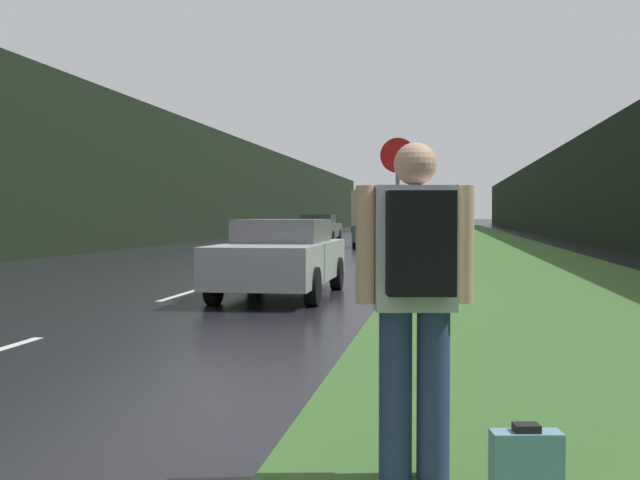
{
  "coord_description": "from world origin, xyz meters",
  "views": [
    {
      "loc": [
        4.72,
        -0.03,
        1.45
      ],
      "look_at": [
        2.19,
        16.3,
        0.93
      ],
      "focal_mm": 45.0,
      "sensor_mm": 36.0,
      "label": 1
    }
  ],
  "objects_px": {
    "car_passing_near": "(281,257)",
    "delivery_truck": "(368,210)",
    "stop_sign": "(398,203)",
    "suitcase": "(526,461)",
    "car_oncoming": "(319,228)",
    "car_passing_far": "(378,231)",
    "hitchhiker_with_backpack": "(416,289)"
  },
  "relations": [
    {
      "from": "car_oncoming",
      "to": "car_passing_near",
      "type": "bearing_deg",
      "value": -82.51
    },
    {
      "from": "hitchhiker_with_backpack",
      "to": "car_passing_near",
      "type": "bearing_deg",
      "value": 95.68
    },
    {
      "from": "suitcase",
      "to": "stop_sign",
      "type": "bearing_deg",
      "value": 87.27
    },
    {
      "from": "suitcase",
      "to": "car_oncoming",
      "type": "distance_m",
      "value": 38.59
    },
    {
      "from": "car_oncoming",
      "to": "delivery_truck",
      "type": "xyz_separation_m",
      "value": [
        0.0,
        28.16,
        1.11
      ]
    },
    {
      "from": "stop_sign",
      "to": "delivery_truck",
      "type": "bearing_deg",
      "value": 95.84
    },
    {
      "from": "car_passing_near",
      "to": "car_passing_far",
      "type": "bearing_deg",
      "value": -90.0
    },
    {
      "from": "suitcase",
      "to": "car_oncoming",
      "type": "height_order",
      "value": "car_oncoming"
    },
    {
      "from": "hitchhiker_with_backpack",
      "to": "delivery_truck",
      "type": "relative_size",
      "value": 0.26
    },
    {
      "from": "stop_sign",
      "to": "delivery_truck",
      "type": "relative_size",
      "value": 0.39
    },
    {
      "from": "hitchhiker_with_backpack",
      "to": "stop_sign",
      "type": "bearing_deg",
      "value": 83.87
    },
    {
      "from": "car_passing_near",
      "to": "car_passing_far",
      "type": "height_order",
      "value": "car_passing_far"
    },
    {
      "from": "delivery_truck",
      "to": "hitchhiker_with_backpack",
      "type": "bearing_deg",
      "value": -84.44
    },
    {
      "from": "car_oncoming",
      "to": "delivery_truck",
      "type": "bearing_deg",
      "value": 90.0
    },
    {
      "from": "stop_sign",
      "to": "delivery_truck",
      "type": "height_order",
      "value": "delivery_truck"
    },
    {
      "from": "car_passing_near",
      "to": "delivery_truck",
      "type": "xyz_separation_m",
      "value": [
        -3.7,
        56.32,
        1.16
      ]
    },
    {
      "from": "suitcase",
      "to": "car_passing_far",
      "type": "xyz_separation_m",
      "value": [
        -3.3,
        31.4,
        0.59
      ]
    },
    {
      "from": "hitchhiker_with_backpack",
      "to": "suitcase",
      "type": "bearing_deg",
      "value": -16.46
    },
    {
      "from": "car_passing_far",
      "to": "delivery_truck",
      "type": "xyz_separation_m",
      "value": [
        -3.7,
        34.71,
        1.11
      ]
    },
    {
      "from": "hitchhiker_with_backpack",
      "to": "car_passing_far",
      "type": "height_order",
      "value": "hitchhiker_with_backpack"
    },
    {
      "from": "stop_sign",
      "to": "car_passing_far",
      "type": "distance_m",
      "value": 21.97
    },
    {
      "from": "suitcase",
      "to": "car_passing_far",
      "type": "distance_m",
      "value": 31.58
    },
    {
      "from": "hitchhiker_with_backpack",
      "to": "suitcase",
      "type": "xyz_separation_m",
      "value": [
        0.58,
        -0.07,
        -0.88
      ]
    },
    {
      "from": "stop_sign",
      "to": "car_passing_near",
      "type": "relative_size",
      "value": 0.59
    },
    {
      "from": "stop_sign",
      "to": "delivery_truck",
      "type": "distance_m",
      "value": 56.85
    },
    {
      "from": "car_oncoming",
      "to": "delivery_truck",
      "type": "relative_size",
      "value": 0.63
    },
    {
      "from": "car_passing_near",
      "to": "delivery_truck",
      "type": "relative_size",
      "value": 0.66
    },
    {
      "from": "car_passing_far",
      "to": "delivery_truck",
      "type": "height_order",
      "value": "delivery_truck"
    },
    {
      "from": "stop_sign",
      "to": "car_oncoming",
      "type": "xyz_separation_m",
      "value": [
        -5.79,
        28.4,
        -0.9
      ]
    },
    {
      "from": "car_passing_near",
      "to": "car_passing_far",
      "type": "distance_m",
      "value": 21.61
    },
    {
      "from": "hitchhiker_with_backpack",
      "to": "car_passing_far",
      "type": "relative_size",
      "value": 0.42
    },
    {
      "from": "car_passing_far",
      "to": "delivery_truck",
      "type": "bearing_deg",
      "value": -83.91
    }
  ]
}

